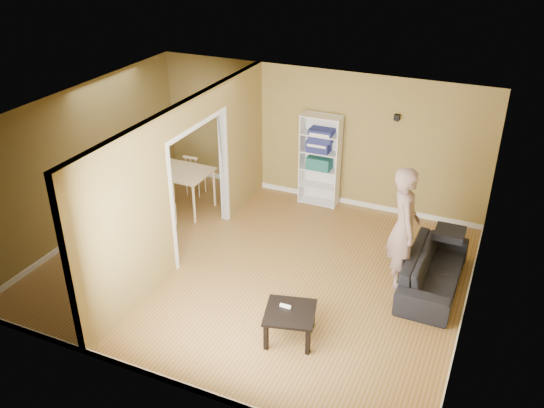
{
  "coord_description": "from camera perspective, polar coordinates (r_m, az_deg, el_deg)",
  "views": [
    {
      "loc": [
        3.39,
        -7.02,
        5.23
      ],
      "look_at": [
        0.2,
        0.2,
        1.1
      ],
      "focal_mm": 38.0,
      "sensor_mm": 36.0,
      "label": 1
    }
  ],
  "objects": [
    {
      "name": "game_controller",
      "position": [
        7.81,
        1.34,
        -10.08
      ],
      "size": [
        0.15,
        0.04,
        0.03
      ],
      "primitive_type": "cube",
      "color": "white",
      "rests_on": "coffee_table"
    },
    {
      "name": "chair_far",
      "position": [
        11.61,
        -7.6,
        3.0
      ],
      "size": [
        0.42,
        0.42,
        0.88
      ],
      "primitive_type": null,
      "rotation": [
        0.0,
        0.0,
        3.19
      ],
      "color": "tan",
      "rests_on": "ground"
    },
    {
      "name": "paper_box_navy_c",
      "position": [
        10.79,
        4.94,
        6.9
      ],
      "size": [
        0.45,
        0.29,
        0.23
      ],
      "primitive_type": "cube",
      "color": "navy",
      "rests_on": "bookshelf"
    },
    {
      "name": "room_shell",
      "position": [
        8.73,
        -1.73,
        0.85
      ],
      "size": [
        6.5,
        6.5,
        6.5
      ],
      "color": "#9D6F46",
      "rests_on": "ground"
    },
    {
      "name": "dining_table",
      "position": [
        10.97,
        -9.45,
        2.97
      ],
      "size": [
        1.28,
        0.85,
        0.8
      ],
      "rotation": [
        0.0,
        0.0,
        -0.01
      ],
      "color": "#E6BB89",
      "rests_on": "ground"
    },
    {
      "name": "person",
      "position": [
        8.69,
        13.05,
        -1.31
      ],
      "size": [
        1.0,
        0.89,
        2.26
      ],
      "primitive_type": "imported",
      "rotation": [
        0.0,
        0.0,
        1.93
      ],
      "color": "slate",
      "rests_on": "ground"
    },
    {
      "name": "chair_near",
      "position": [
        10.55,
        -10.67,
        0.13
      ],
      "size": [
        0.52,
        0.52,
        0.89
      ],
      "primitive_type": null,
      "rotation": [
        0.0,
        0.0,
        -0.34
      ],
      "color": "tan",
      "rests_on": "ground"
    },
    {
      "name": "paper_box_teal",
      "position": [
        11.02,
        4.72,
        4.09
      ],
      "size": [
        0.46,
        0.3,
        0.23
      ],
      "primitive_type": "cube",
      "color": "#117954",
      "rests_on": "bookshelf"
    },
    {
      "name": "partition",
      "position": [
        9.26,
        -8.46,
        2.2
      ],
      "size": [
        0.22,
        5.5,
        2.6
      ],
      "primitive_type": null,
      "color": "olive",
      "rests_on": "ground"
    },
    {
      "name": "coffee_table",
      "position": [
        7.79,
        1.8,
        -10.98
      ],
      "size": [
        0.66,
        0.66,
        0.44
      ],
      "rotation": [
        0.0,
        0.0,
        0.25
      ],
      "color": "black",
      "rests_on": "ground"
    },
    {
      "name": "paper_box_navy_b",
      "position": [
        10.89,
        4.65,
        5.78
      ],
      "size": [
        0.43,
        0.28,
        0.22
      ],
      "primitive_type": "cube",
      "color": "navy",
      "rests_on": "bookshelf"
    },
    {
      "name": "sofa",
      "position": [
        9.09,
        15.8,
        -5.84
      ],
      "size": [
        2.0,
        0.87,
        0.76
      ],
      "primitive_type": "imported",
      "rotation": [
        0.0,
        0.0,
        1.56
      ],
      "color": "#2A292C",
      "rests_on": "ground"
    },
    {
      "name": "bookshelf",
      "position": [
        11.03,
        4.86,
        4.4
      ],
      "size": [
        0.75,
        0.33,
        1.79
      ],
      "color": "white",
      "rests_on": "ground"
    },
    {
      "name": "wall_speaker",
      "position": [
        10.44,
        12.28,
        8.38
      ],
      "size": [
        0.1,
        0.1,
        0.1
      ],
      "primitive_type": "cube",
      "color": "black",
      "rests_on": "room_shell"
    },
    {
      "name": "chair_left",
      "position": [
        11.52,
        -12.61,
        2.77
      ],
      "size": [
        0.6,
        0.6,
        1.03
      ],
      "primitive_type": null,
      "rotation": [
        0.0,
        0.0,
        -1.23
      ],
      "color": "tan",
      "rests_on": "ground"
    }
  ]
}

